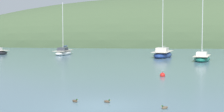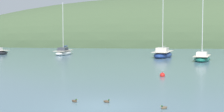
{
  "view_description": "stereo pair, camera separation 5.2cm",
  "coord_description": "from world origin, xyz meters",
  "px_view_note": "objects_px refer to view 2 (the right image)",
  "views": [
    {
      "loc": [
        1.12,
        -17.26,
        3.79
      ],
      "look_at": [
        0.0,
        20.0,
        1.2
      ],
      "focal_mm": 54.75,
      "sensor_mm": 36.0,
      "label": 1
    },
    {
      "loc": [
        1.17,
        -17.26,
        3.79
      ],
      "look_at": [
        0.0,
        20.0,
        1.2
      ],
      "focal_mm": 54.75,
      "sensor_mm": 36.0,
      "label": 2
    }
  ],
  "objects_px": {
    "sailboat_navy_dinghy": "(202,58)",
    "duck_lone_right": "(107,101)",
    "mooring_buoy_inner": "(162,75)",
    "duck_lone_left": "(164,108)",
    "sailboat_orange_cutter": "(64,52)",
    "sailboat_yellow_far": "(163,54)",
    "duck_lead": "(75,101)"
  },
  "relations": [
    {
      "from": "sailboat_navy_dinghy",
      "to": "duck_lone_right",
      "type": "bearing_deg",
      "value": -112.66
    },
    {
      "from": "sailboat_navy_dinghy",
      "to": "duck_lone_right",
      "type": "relative_size",
      "value": 20.92
    },
    {
      "from": "mooring_buoy_inner",
      "to": "duck_lone_left",
      "type": "height_order",
      "value": "mooring_buoy_inner"
    },
    {
      "from": "sailboat_navy_dinghy",
      "to": "duck_lone_left",
      "type": "distance_m",
      "value": 30.03
    },
    {
      "from": "sailboat_orange_cutter",
      "to": "sailboat_navy_dinghy",
      "type": "bearing_deg",
      "value": -30.17
    },
    {
      "from": "sailboat_yellow_far",
      "to": "mooring_buoy_inner",
      "type": "bearing_deg",
      "value": -96.78
    },
    {
      "from": "mooring_buoy_inner",
      "to": "sailboat_orange_cutter",
      "type": "bearing_deg",
      "value": 115.31
    },
    {
      "from": "duck_lone_left",
      "to": "duck_lone_right",
      "type": "relative_size",
      "value": 0.99
    },
    {
      "from": "sailboat_orange_cutter",
      "to": "sailboat_yellow_far",
      "type": "relative_size",
      "value": 0.98
    },
    {
      "from": "duck_lone_right",
      "to": "duck_lone_left",
      "type": "bearing_deg",
      "value": -26.0
    },
    {
      "from": "sailboat_orange_cutter",
      "to": "mooring_buoy_inner",
      "type": "relative_size",
      "value": 16.71
    },
    {
      "from": "sailboat_yellow_far",
      "to": "mooring_buoy_inner",
      "type": "height_order",
      "value": "sailboat_yellow_far"
    },
    {
      "from": "sailboat_navy_dinghy",
      "to": "duck_lone_left",
      "type": "bearing_deg",
      "value": -106.47
    },
    {
      "from": "sailboat_orange_cutter",
      "to": "mooring_buoy_inner",
      "type": "xyz_separation_m",
      "value": [
        13.43,
        -28.39,
        -0.26
      ]
    },
    {
      "from": "duck_lead",
      "to": "sailboat_navy_dinghy",
      "type": "bearing_deg",
      "value": 64.22
    },
    {
      "from": "sailboat_orange_cutter",
      "to": "sailboat_navy_dinghy",
      "type": "xyz_separation_m",
      "value": [
        20.59,
        -11.97,
        -0.02
      ]
    },
    {
      "from": "duck_lone_left",
      "to": "duck_lead",
      "type": "xyz_separation_m",
      "value": [
        -4.67,
        1.5,
        0.0
      ]
    },
    {
      "from": "duck_lone_left",
      "to": "duck_lone_right",
      "type": "bearing_deg",
      "value": 154.0
    },
    {
      "from": "sailboat_navy_dinghy",
      "to": "sailboat_yellow_far",
      "type": "distance_m",
      "value": 8.01
    },
    {
      "from": "duck_lone_left",
      "to": "duck_lead",
      "type": "bearing_deg",
      "value": 162.18
    },
    {
      "from": "mooring_buoy_inner",
      "to": "duck_lone_right",
      "type": "bearing_deg",
      "value": -111.29
    },
    {
      "from": "mooring_buoy_inner",
      "to": "duck_lone_right",
      "type": "xyz_separation_m",
      "value": [
        -4.27,
        -10.96,
        -0.07
      ]
    },
    {
      "from": "duck_lone_left",
      "to": "duck_lead",
      "type": "relative_size",
      "value": 1.06
    },
    {
      "from": "sailboat_yellow_far",
      "to": "duck_lone_right",
      "type": "relative_size",
      "value": 22.98
    },
    {
      "from": "sailboat_navy_dinghy",
      "to": "duck_lead",
      "type": "distance_m",
      "value": 30.32
    },
    {
      "from": "duck_lone_left",
      "to": "duck_lone_right",
      "type": "distance_m",
      "value": 3.25
    },
    {
      "from": "duck_lone_left",
      "to": "sailboat_navy_dinghy",
      "type": "bearing_deg",
      "value": 73.53
    },
    {
      "from": "sailboat_navy_dinghy",
      "to": "duck_lone_left",
      "type": "xyz_separation_m",
      "value": [
        -8.51,
        -28.8,
        -0.32
      ]
    },
    {
      "from": "sailboat_yellow_far",
      "to": "duck_lone_left",
      "type": "bearing_deg",
      "value": -96.59
    },
    {
      "from": "sailboat_orange_cutter",
      "to": "sailboat_yellow_far",
      "type": "distance_m",
      "value": 17.02
    },
    {
      "from": "sailboat_yellow_far",
      "to": "duck_lead",
      "type": "relative_size",
      "value": 24.64
    },
    {
      "from": "duck_lone_right",
      "to": "sailboat_yellow_far",
      "type": "bearing_deg",
      "value": 78.36
    }
  ]
}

